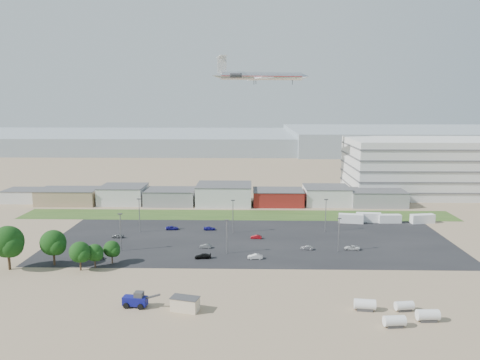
{
  "coord_description": "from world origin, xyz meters",
  "views": [
    {
      "loc": [
        4.69,
        -117.01,
        41.42
      ],
      "look_at": [
        1.58,
        22.0,
        18.19
      ],
      "focal_mm": 35.0,
      "sensor_mm": 36.0,
      "label": 1
    }
  ],
  "objects_px": {
    "telehandler": "(135,299)",
    "parked_car_0": "(352,248)",
    "parked_car_3": "(203,256)",
    "parked_car_1": "(307,248)",
    "parked_car_7": "(256,237)",
    "storage_tank_nw": "(365,304)",
    "tree_far_left": "(8,245)",
    "parked_car_13": "(255,256)",
    "box_trailer_a": "(351,218)",
    "portable_shed": "(185,304)",
    "airliner": "(262,76)",
    "parked_car_9": "(172,228)",
    "parked_car_6": "(210,228)",
    "parked_car_5": "(118,236)",
    "parked_car_4": "(205,246)",
    "parked_car_10": "(97,257)"
  },
  "relations": [
    {
      "from": "portable_shed",
      "to": "parked_car_10",
      "type": "xyz_separation_m",
      "value": [
        -27.91,
        30.85,
        -0.85
      ]
    },
    {
      "from": "parked_car_7",
      "to": "parked_car_10",
      "type": "bearing_deg",
      "value": -62.24
    },
    {
      "from": "box_trailer_a",
      "to": "parked_car_4",
      "type": "distance_m",
      "value": 56.14
    },
    {
      "from": "parked_car_3",
      "to": "parked_car_6",
      "type": "xyz_separation_m",
      "value": [
        -0.61,
        28.11,
        -0.08
      ]
    },
    {
      "from": "parked_car_0",
      "to": "parked_car_3",
      "type": "distance_m",
      "value": 42.46
    },
    {
      "from": "parked_car_0",
      "to": "parked_car_10",
      "type": "bearing_deg",
      "value": -77.82
    },
    {
      "from": "parked_car_13",
      "to": "airliner",
      "type": "bearing_deg",
      "value": 177.29
    },
    {
      "from": "portable_shed",
      "to": "parked_car_3",
      "type": "xyz_separation_m",
      "value": [
        0.36,
        31.81,
        -0.78
      ]
    },
    {
      "from": "telehandler",
      "to": "tree_far_left",
      "type": "relative_size",
      "value": 0.63
    },
    {
      "from": "box_trailer_a",
      "to": "parked_car_0",
      "type": "relative_size",
      "value": 1.94
    },
    {
      "from": "telehandler",
      "to": "parked_car_0",
      "type": "distance_m",
      "value": 65.19
    },
    {
      "from": "parked_car_10",
      "to": "parked_car_5",
      "type": "bearing_deg",
      "value": 7.73
    },
    {
      "from": "parked_car_3",
      "to": "parked_car_0",
      "type": "bearing_deg",
      "value": 96.13
    },
    {
      "from": "storage_tank_nw",
      "to": "parked_car_1",
      "type": "height_order",
      "value": "storage_tank_nw"
    },
    {
      "from": "parked_car_1",
      "to": "storage_tank_nw",
      "type": "bearing_deg",
      "value": 16.25
    },
    {
      "from": "parked_car_5",
      "to": "parked_car_10",
      "type": "distance_m",
      "value": 19.59
    },
    {
      "from": "storage_tank_nw",
      "to": "tree_far_left",
      "type": "height_order",
      "value": "tree_far_left"
    },
    {
      "from": "portable_shed",
      "to": "parked_car_6",
      "type": "bearing_deg",
      "value": 105.07
    },
    {
      "from": "parked_car_6",
      "to": "parked_car_13",
      "type": "height_order",
      "value": "parked_car_13"
    },
    {
      "from": "parked_car_1",
      "to": "parked_car_7",
      "type": "bearing_deg",
      "value": -120.53
    },
    {
      "from": "parked_car_13",
      "to": "box_trailer_a",
      "type": "bearing_deg",
      "value": 138.35
    },
    {
      "from": "parked_car_0",
      "to": "parked_car_1",
      "type": "height_order",
      "value": "parked_car_0"
    },
    {
      "from": "storage_tank_nw",
      "to": "parked_car_13",
      "type": "height_order",
      "value": "storage_tank_nw"
    },
    {
      "from": "parked_car_5",
      "to": "tree_far_left",
      "type": "bearing_deg",
      "value": -27.17
    },
    {
      "from": "portable_shed",
      "to": "airliner",
      "type": "relative_size",
      "value": 0.12
    },
    {
      "from": "telehandler",
      "to": "airliner",
      "type": "xyz_separation_m",
      "value": [
        28.43,
        126.44,
        51.39
      ]
    },
    {
      "from": "parked_car_5",
      "to": "parked_car_7",
      "type": "height_order",
      "value": "parked_car_5"
    },
    {
      "from": "portable_shed",
      "to": "parked_car_0",
      "type": "relative_size",
      "value": 1.32
    },
    {
      "from": "box_trailer_a",
      "to": "parked_car_4",
      "type": "height_order",
      "value": "box_trailer_a"
    },
    {
      "from": "telehandler",
      "to": "tree_far_left",
      "type": "bearing_deg",
      "value": 158.4
    },
    {
      "from": "storage_tank_nw",
      "to": "parked_car_4",
      "type": "distance_m",
      "value": 53.72
    },
    {
      "from": "parked_car_3",
      "to": "parked_car_5",
      "type": "distance_m",
      "value": 33.83
    },
    {
      "from": "parked_car_3",
      "to": "parked_car_6",
      "type": "distance_m",
      "value": 28.12
    },
    {
      "from": "portable_shed",
      "to": "parked_car_4",
      "type": "distance_m",
      "value": 40.85
    },
    {
      "from": "storage_tank_nw",
      "to": "box_trailer_a",
      "type": "relative_size",
      "value": 0.51
    },
    {
      "from": "parked_car_3",
      "to": "parked_car_13",
      "type": "xyz_separation_m",
      "value": [
        14.02,
        -0.05,
        0.01
      ]
    },
    {
      "from": "parked_car_3",
      "to": "storage_tank_nw",
      "type": "bearing_deg",
      "value": 43.99
    },
    {
      "from": "tree_far_left",
      "to": "parked_car_9",
      "type": "xyz_separation_m",
      "value": [
        34.61,
        37.81,
        -5.75
      ]
    },
    {
      "from": "parked_car_4",
      "to": "parked_car_1",
      "type": "bearing_deg",
      "value": 95.91
    },
    {
      "from": "tree_far_left",
      "to": "parked_car_4",
      "type": "distance_m",
      "value": 51.19
    },
    {
      "from": "parked_car_6",
      "to": "parked_car_10",
      "type": "xyz_separation_m",
      "value": [
        -27.66,
        -29.07,
        0.01
      ]
    },
    {
      "from": "box_trailer_a",
      "to": "storage_tank_nw",
      "type": "bearing_deg",
      "value": -90.88
    },
    {
      "from": "portable_shed",
      "to": "parked_car_5",
      "type": "xyz_separation_m",
      "value": [
        -27.88,
        50.44,
        -0.81
      ]
    },
    {
      "from": "parked_car_7",
      "to": "parked_car_9",
      "type": "height_order",
      "value": "parked_car_9"
    },
    {
      "from": "parked_car_3",
      "to": "parked_car_9",
      "type": "bearing_deg",
      "value": -160.73
    },
    {
      "from": "airliner",
      "to": "parked_car_10",
      "type": "xyz_separation_m",
      "value": [
        -45.89,
        -97.08,
        -52.47
      ]
    },
    {
      "from": "parked_car_1",
      "to": "portable_shed",
      "type": "bearing_deg",
      "value": -30.11
    },
    {
      "from": "box_trailer_a",
      "to": "parked_car_6",
      "type": "xyz_separation_m",
      "value": [
        -48.22,
        -10.36,
        -0.99
      ]
    },
    {
      "from": "tree_far_left",
      "to": "parked_car_5",
      "type": "height_order",
      "value": "tree_far_left"
    },
    {
      "from": "portable_shed",
      "to": "parked_car_0",
      "type": "height_order",
      "value": "portable_shed"
    }
  ]
}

